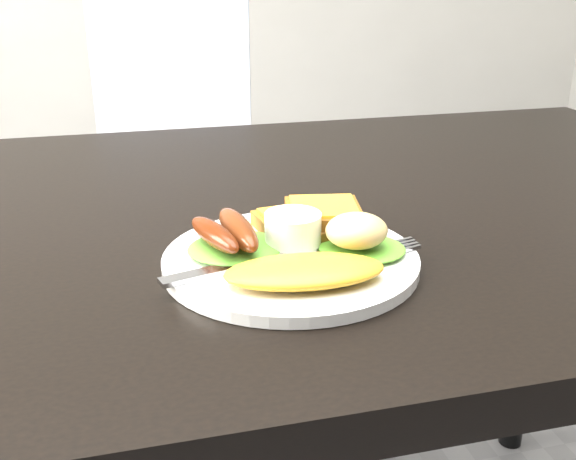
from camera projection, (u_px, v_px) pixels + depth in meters
name	position (u px, v px, depth m)	size (l,w,h in m)	color
dining_table	(334.00, 212.00, 0.81)	(1.20, 0.80, 0.04)	black
dining_chair	(186.00, 203.00, 1.69)	(0.41, 0.41, 0.05)	#AD7A58
person	(153.00, 91.00, 1.37)	(0.55, 0.37, 1.53)	navy
plate	(291.00, 260.00, 0.62)	(0.24, 0.24, 0.01)	white
lettuce_left	(236.00, 247.00, 0.62)	(0.09, 0.08, 0.01)	#418221
lettuce_right	(362.00, 248.00, 0.62)	(0.08, 0.07, 0.01)	#4D8B23
omelette	(305.00, 271.00, 0.56)	(0.14, 0.06, 0.02)	yellow
sausage_a	(214.00, 234.00, 0.61)	(0.02, 0.09, 0.02)	#5C1F15
sausage_b	(238.00, 229.00, 0.62)	(0.02, 0.10, 0.02)	#612410
ramekin	(293.00, 229.00, 0.63)	(0.05, 0.05, 0.03)	white
toast_a	(306.00, 226.00, 0.67)	(0.09, 0.09, 0.01)	brown
toast_b	(324.00, 213.00, 0.66)	(0.07, 0.07, 0.01)	#8C5C16
potato_salad	(357.00, 231.00, 0.61)	(0.06, 0.05, 0.03)	beige
fork	(258.00, 261.00, 0.60)	(0.18, 0.01, 0.00)	#ADAFB7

